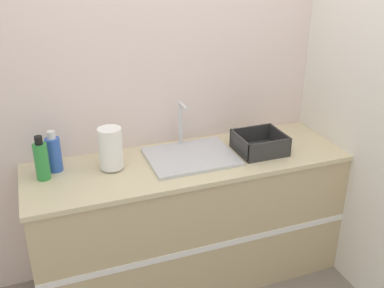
{
  "coord_description": "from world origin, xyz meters",
  "views": [
    {
      "loc": [
        -0.85,
        -2.04,
        2.15
      ],
      "look_at": [
        0.01,
        0.27,
        1.01
      ],
      "focal_mm": 42.0,
      "sensor_mm": 36.0,
      "label": 1
    }
  ],
  "objects_px": {
    "sink": "(190,155)",
    "bottle_green": "(42,160)",
    "paper_towel_roll": "(111,149)",
    "bottle_blue": "(54,153)",
    "dish_rack": "(260,145)"
  },
  "relations": [
    {
      "from": "sink",
      "to": "bottle_blue",
      "type": "bearing_deg",
      "value": 171.7
    },
    {
      "from": "sink",
      "to": "bottle_green",
      "type": "distance_m",
      "value": 0.89
    },
    {
      "from": "sink",
      "to": "dish_rack",
      "type": "bearing_deg",
      "value": -8.86
    },
    {
      "from": "paper_towel_roll",
      "to": "sink",
      "type": "bearing_deg",
      "value": -2.67
    },
    {
      "from": "paper_towel_roll",
      "to": "dish_rack",
      "type": "distance_m",
      "value": 0.95
    },
    {
      "from": "sink",
      "to": "paper_towel_roll",
      "type": "xyz_separation_m",
      "value": [
        -0.49,
        0.02,
        0.11
      ]
    },
    {
      "from": "sink",
      "to": "bottle_green",
      "type": "relative_size",
      "value": 2.03
    },
    {
      "from": "bottle_green",
      "to": "bottle_blue",
      "type": "relative_size",
      "value": 1.05
    },
    {
      "from": "bottle_green",
      "to": "bottle_blue",
      "type": "distance_m",
      "value": 0.11
    },
    {
      "from": "paper_towel_roll",
      "to": "bottle_green",
      "type": "bearing_deg",
      "value": 178.14
    },
    {
      "from": "sink",
      "to": "bottle_green",
      "type": "height_order",
      "value": "sink"
    },
    {
      "from": "paper_towel_roll",
      "to": "dish_rack",
      "type": "height_order",
      "value": "paper_towel_roll"
    },
    {
      "from": "bottle_green",
      "to": "sink",
      "type": "bearing_deg",
      "value": -2.31
    },
    {
      "from": "paper_towel_roll",
      "to": "bottle_blue",
      "type": "bearing_deg",
      "value": 163.36
    },
    {
      "from": "paper_towel_roll",
      "to": "bottle_green",
      "type": "relative_size",
      "value": 0.98
    }
  ]
}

